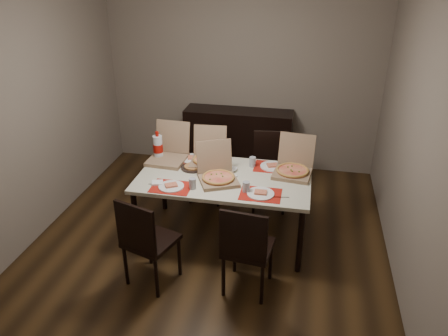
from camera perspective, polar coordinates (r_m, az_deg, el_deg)
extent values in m
cube|color=#3B2612|center=(4.93, -1.77, -9.25)|extent=(3.80, 4.00, 0.02)
cube|color=gray|center=(6.19, 2.34, 11.68)|extent=(3.80, 0.02, 2.60)
cube|color=gray|center=(5.08, -23.62, 6.21)|extent=(0.02, 4.00, 2.60)
cube|color=gray|center=(4.31, 23.57, 2.86)|extent=(0.02, 4.00, 2.60)
cube|color=black|center=(6.24, 1.86, 3.59)|extent=(1.50, 0.40, 0.90)
cube|color=beige|center=(4.58, 0.00, -1.35)|extent=(1.80, 1.00, 0.04)
cylinder|color=black|center=(4.63, -11.42, -6.95)|extent=(0.06, 0.06, 0.71)
cylinder|color=black|center=(4.33, 9.92, -9.41)|extent=(0.06, 0.06, 0.71)
cylinder|color=black|center=(5.34, -7.93, -1.93)|extent=(0.06, 0.06, 0.71)
cylinder|color=black|center=(5.08, 10.35, -3.69)|extent=(0.06, 0.06, 0.71)
cube|color=black|center=(4.17, -9.49, -9.35)|extent=(0.53, 0.53, 0.04)
cube|color=black|center=(3.91, -11.49, -7.73)|extent=(0.41, 0.16, 0.46)
cylinder|color=black|center=(4.30, -12.70, -12.32)|extent=(0.04, 0.04, 0.43)
cylinder|color=black|center=(4.11, -8.81, -14.03)|extent=(0.04, 0.04, 0.43)
cylinder|color=black|center=(4.51, -9.67, -9.95)|extent=(0.04, 0.04, 0.43)
cylinder|color=black|center=(4.33, -5.86, -11.44)|extent=(0.04, 0.04, 0.43)
cube|color=black|center=(4.03, 3.18, -10.35)|extent=(0.46, 0.46, 0.04)
cube|color=black|center=(3.74, 2.52, -8.94)|extent=(0.42, 0.08, 0.46)
cylinder|color=black|center=(4.08, -0.09, -14.00)|extent=(0.04, 0.04, 0.43)
cylinder|color=black|center=(4.01, 4.98, -14.96)|extent=(0.04, 0.04, 0.43)
cylinder|color=black|center=(4.35, 1.39, -11.08)|extent=(0.04, 0.04, 0.43)
cylinder|color=black|center=(4.29, 6.11, -11.91)|extent=(0.04, 0.04, 0.43)
cube|color=black|center=(5.48, -2.21, 0.23)|extent=(0.43, 0.43, 0.04)
cube|color=black|center=(5.55, -1.75, 3.39)|extent=(0.42, 0.04, 0.46)
cylinder|color=black|center=(5.70, 0.04, -1.30)|extent=(0.04, 0.04, 0.43)
cylinder|color=black|center=(5.79, -3.44, -0.93)|extent=(0.04, 0.04, 0.43)
cylinder|color=black|center=(5.40, -0.81, -3.02)|extent=(0.04, 0.04, 0.43)
cylinder|color=black|center=(5.48, -4.47, -2.60)|extent=(0.04, 0.04, 0.43)
cube|color=black|center=(5.32, 5.98, -0.77)|extent=(0.46, 0.46, 0.04)
cube|color=black|center=(5.38, 6.11, 2.51)|extent=(0.42, 0.07, 0.46)
cylinder|color=black|center=(5.59, 7.72, -2.16)|extent=(0.04, 0.04, 0.43)
cylinder|color=black|center=(5.59, 4.03, -2.01)|extent=(0.04, 0.04, 0.43)
cylinder|color=black|center=(5.28, 7.82, -4.01)|extent=(0.04, 0.04, 0.43)
cylinder|color=black|center=(5.27, 3.90, -3.85)|extent=(0.04, 0.04, 0.43)
cube|color=#B2130B|center=(4.40, -6.90, -2.50)|extent=(0.40, 0.30, 0.00)
cylinder|color=white|center=(4.39, -6.90, -2.40)|extent=(0.25, 0.25, 0.01)
cube|color=#E8B774|center=(4.39, -6.91, -2.23)|extent=(0.15, 0.14, 0.02)
cylinder|color=#9799A1|center=(4.33, -4.14, -2.04)|extent=(0.07, 0.07, 0.11)
cube|color=#B2B2B7|center=(4.47, -8.59, -2.13)|extent=(0.20, 0.04, 0.00)
cube|color=white|center=(4.47, -8.70, -1.91)|extent=(0.13, 0.13, 0.02)
cube|color=#B2130B|center=(4.25, 4.79, -3.44)|extent=(0.40, 0.30, 0.00)
cylinder|color=white|center=(4.25, 4.80, -3.34)|extent=(0.27, 0.27, 0.01)
cube|color=#E8B774|center=(4.24, 4.80, -3.17)|extent=(0.12, 0.09, 0.02)
cylinder|color=#9799A1|center=(4.26, 2.91, -2.49)|extent=(0.07, 0.07, 0.11)
cube|color=#B2B2B7|center=(4.22, 7.17, -3.82)|extent=(0.20, 0.04, 0.00)
cube|color=#B2130B|center=(4.96, -4.01, 1.14)|extent=(0.40, 0.30, 0.00)
cylinder|color=white|center=(4.96, -4.01, 1.23)|extent=(0.28, 0.28, 0.01)
cube|color=#E8B774|center=(4.95, -4.02, 1.38)|extent=(0.14, 0.11, 0.02)
cylinder|color=#9799A1|center=(4.85, -2.18, 1.23)|extent=(0.07, 0.07, 0.11)
cube|color=#B2B2B7|center=(5.02, -6.04, 1.36)|extent=(0.20, 0.04, 0.00)
cube|color=white|center=(5.04, -5.65, 1.61)|extent=(0.13, 0.13, 0.02)
cube|color=#B2130B|center=(4.80, 6.37, 0.13)|extent=(0.40, 0.30, 0.00)
cylinder|color=white|center=(4.80, 6.38, 0.21)|extent=(0.27, 0.27, 0.01)
cube|color=#E8B774|center=(4.79, 6.38, 0.37)|extent=(0.14, 0.13, 0.02)
cylinder|color=#9799A1|center=(4.78, 3.74, 0.80)|extent=(0.07, 0.07, 0.11)
cube|color=#B2B2B7|center=(4.81, 7.67, 0.08)|extent=(0.20, 0.04, 0.00)
cube|color=white|center=(4.55, 0.78, -1.17)|extent=(0.15, 0.16, 0.02)
cube|color=#84674C|center=(4.46, -0.75, -1.59)|extent=(0.49, 0.49, 0.04)
cube|color=#84674C|center=(4.54, -1.29, 1.57)|extent=(0.37, 0.23, 0.33)
cylinder|color=#E8B774|center=(4.45, -0.75, -1.28)|extent=(0.42, 0.42, 0.02)
cube|color=#84674C|center=(4.66, 8.90, -0.67)|extent=(0.42, 0.42, 0.04)
cube|color=#84674C|center=(4.75, 9.47, 2.41)|extent=(0.39, 0.13, 0.34)
cylinder|color=#E8B774|center=(4.65, 8.93, -0.36)|extent=(0.36, 0.36, 0.02)
cube|color=#84674C|center=(4.94, -7.41, 1.08)|extent=(0.42, 0.42, 0.04)
cube|color=#84674C|center=(5.03, -6.70, 4.11)|extent=(0.40, 0.11, 0.36)
cube|color=#84674C|center=(4.85, -2.12, 0.78)|extent=(0.40, 0.40, 0.04)
cube|color=#84674C|center=(4.94, -1.83, 3.67)|extent=(0.38, 0.11, 0.33)
cylinder|color=#E8B774|center=(4.84, -2.13, 1.07)|extent=(0.34, 0.34, 0.02)
cylinder|color=black|center=(4.76, -4.05, 0.06)|extent=(0.27, 0.27, 0.01)
cylinder|color=#B98147|center=(4.75, -4.06, 0.22)|extent=(0.19, 0.19, 0.02)
imported|color=white|center=(4.69, 0.99, -0.20)|extent=(0.13, 0.13, 0.03)
cylinder|color=silver|center=(4.97, -8.61, 2.67)|extent=(0.11, 0.11, 0.28)
cylinder|color=#A20F07|center=(4.98, -8.61, 2.62)|extent=(0.11, 0.11, 0.10)
cylinder|color=#A20F07|center=(4.91, -8.74, 4.43)|extent=(0.04, 0.04, 0.05)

